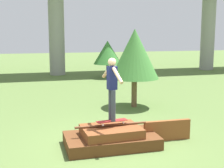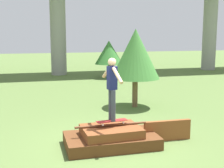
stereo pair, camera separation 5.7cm
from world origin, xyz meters
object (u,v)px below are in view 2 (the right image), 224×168
(tree_behind_right, at_px, (109,52))
(skateboard, at_px, (112,121))
(tree_behind_left, at_px, (135,54))
(skater, at_px, (112,85))

(tree_behind_right, bearing_deg, skateboard, -103.82)
(skateboard, height_order, tree_behind_left, tree_behind_left)
(skateboard, bearing_deg, tree_behind_right, 76.18)
(tree_behind_left, relative_size, tree_behind_right, 1.27)
(skater, distance_m, tree_behind_right, 12.79)
(skater, height_order, tree_behind_right, tree_behind_right)
(skateboard, distance_m, tree_behind_left, 4.78)
(tree_behind_left, bearing_deg, skater, -116.54)
(skateboard, xyz_separation_m, tree_behind_right, (3.06, 12.42, 1.01))
(skater, distance_m, tree_behind_left, 4.57)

